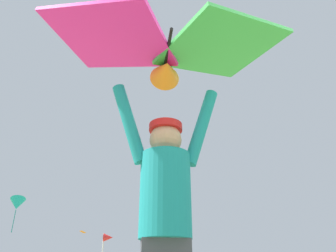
{
  "coord_description": "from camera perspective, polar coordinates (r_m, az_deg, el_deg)",
  "views": [
    {
      "loc": [
        -0.21,
        -2.35,
        0.58
      ],
      "look_at": [
        -0.25,
        1.17,
        2.28
      ],
      "focal_mm": 34.76,
      "sensor_mm": 36.0,
      "label": 1
    }
  ],
  "objects": [
    {
      "name": "kite_flyer_person",
      "position": [
        2.16,
        -0.48,
        -16.16
      ],
      "size": [
        0.81,
        0.38,
        1.92
      ],
      "color": "#424751",
      "rests_on": "ground"
    },
    {
      "name": "held_stunt_kite",
      "position": [
        2.64,
        -0.17,
        13.32
      ],
      "size": [
        1.96,
        1.14,
        0.42
      ],
      "color": "black"
    },
    {
      "name": "distant_kite_teal_low_left",
      "position": [
        19.01,
        -24.96,
        -12.3
      ],
      "size": [
        1.07,
        1.11,
        1.88
      ],
      "color": "#19B2AD"
    },
    {
      "name": "distant_kite_orange_mid_left",
      "position": [
        31.72,
        -14.69,
        -17.48
      ],
      "size": [
        0.53,
        0.52,
        0.28
      ],
      "color": "orange"
    },
    {
      "name": "marker_flag",
      "position": [
        10.57,
        -10.62,
        -19.41
      ],
      "size": [
        0.3,
        0.24,
        1.94
      ],
      "color": "silver",
      "rests_on": "ground"
    }
  ]
}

